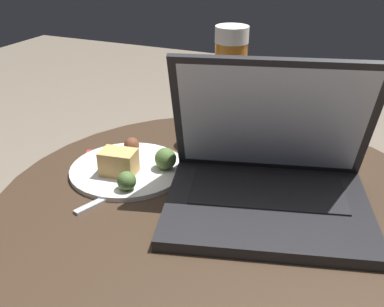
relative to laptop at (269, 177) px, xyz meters
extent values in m
cylinder|color=#38281C|center=(-0.07, -0.02, -0.06)|extent=(0.75, 0.75, 0.02)
cube|color=#B7332D|center=(-0.28, 0.02, -0.05)|extent=(0.20, 0.17, 0.00)
cube|color=#232326|center=(0.01, -0.02, -0.04)|extent=(0.37, 0.32, 0.02)
cube|color=black|center=(0.00, 0.01, -0.03)|extent=(0.27, 0.18, 0.00)
cube|color=#232326|center=(-0.01, 0.04, 0.08)|extent=(0.33, 0.19, 0.22)
cube|color=silver|center=(-0.01, 0.04, 0.08)|extent=(0.30, 0.16, 0.20)
cylinder|color=#C6701E|center=(-0.14, 0.21, 0.05)|extent=(0.06, 0.06, 0.20)
cylinder|color=white|center=(-0.14, 0.21, 0.17)|extent=(0.06, 0.06, 0.03)
cylinder|color=silver|center=(-0.26, 0.00, -0.04)|extent=(0.21, 0.21, 0.01)
cube|color=tan|center=(-0.26, -0.02, -0.02)|extent=(0.07, 0.05, 0.04)
sphere|color=#4C6B33|center=(-0.19, 0.03, -0.02)|extent=(0.04, 0.04, 0.04)
sphere|color=#4C6B33|center=(-0.22, -0.06, -0.02)|extent=(0.03, 0.03, 0.03)
sphere|color=brown|center=(-0.29, 0.06, -0.03)|extent=(0.03, 0.03, 0.03)
cube|color=#B2B2B7|center=(-0.24, -0.09, -0.05)|extent=(0.06, 0.13, 0.00)
cube|color=#B2B2B7|center=(-0.21, 0.00, -0.05)|extent=(0.04, 0.06, 0.00)
camera|label=1|loc=(0.14, -0.61, 0.35)|focal=42.00mm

